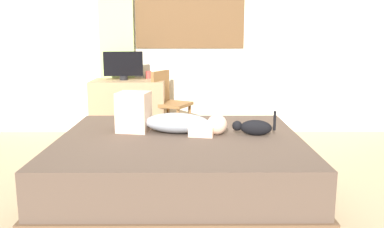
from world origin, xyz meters
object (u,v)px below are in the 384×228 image
Objects in this scene: person_lying at (166,119)px; tv_monitor at (123,65)px; desk at (129,109)px; cup at (149,75)px; bed at (180,165)px; cat at (254,127)px; chair_by_desk at (168,100)px.

tv_monitor is at bearing 110.23° from person_lying.
cup reaches higher than desk.
person_lying is at bearing -71.60° from desk.
person_lying is at bearing 128.94° from bed.
cat is at bearing 4.14° from bed.
cat reaches higher than bed.
cat is 1.83m from chair_by_desk.
chair_by_desk reaches higher than cat.
person_lying is at bearing 171.61° from cat.
person_lying is 1.81m from tv_monitor.
cat is 3.68× the size of cup.
desk is at bearing -142.84° from cup.
desk is at bearing 108.40° from person_lying.
person_lying is 1.77m from desk.
tv_monitor is 0.70m from chair_by_desk.
cup is at bearing 118.42° from cat.
tv_monitor reaches higher than cup.
cat is (0.61, 0.04, 0.31)m from bed.
cat is at bearing -8.39° from person_lying.
chair_by_desk is at bearing 92.41° from person_lying.
desk is 0.51m from cup.
bed is 1.95m from desk.
tv_monitor reaches higher than desk.
chair_by_desk is (0.55, -0.12, -0.41)m from tv_monitor.
tv_monitor reaches higher than person_lying.
tv_monitor is at bearing -148.93° from cup.
desk is 0.52m from chair_by_desk.
person_lying is 1.55m from chair_by_desk.
cat is 0.41× the size of chair_by_desk.
person_lying is 1.05× the size of desk.
desk is at bearing 165.89° from chair_by_desk.
cup is 0.11× the size of chair_by_desk.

